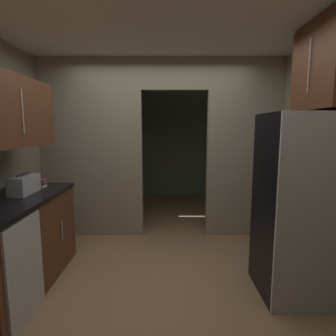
{
  "coord_description": "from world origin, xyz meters",
  "views": [
    {
      "loc": [
        0.11,
        -2.65,
        1.62
      ],
      "look_at": [
        0.1,
        0.39,
        1.18
      ],
      "focal_mm": 29.64,
      "sensor_mm": 36.0,
      "label": 1
    }
  ],
  "objects_px": {
    "refrigerator": "(301,207)",
    "book_stack": "(40,183)",
    "dishwasher": "(26,271)",
    "boombox": "(24,185)"
  },
  "relations": [
    {
      "from": "refrigerator",
      "to": "book_stack",
      "type": "bearing_deg",
      "value": 168.08
    },
    {
      "from": "refrigerator",
      "to": "dishwasher",
      "type": "xyz_separation_m",
      "value": [
        -2.45,
        -0.4,
        -0.44
      ]
    },
    {
      "from": "refrigerator",
      "to": "boombox",
      "type": "relative_size",
      "value": 4.62
    },
    {
      "from": "boombox",
      "to": "book_stack",
      "type": "bearing_deg",
      "value": 86.17
    },
    {
      "from": "boombox",
      "to": "book_stack",
      "type": "xyz_separation_m",
      "value": [
        0.02,
        0.31,
        -0.05
      ]
    },
    {
      "from": "refrigerator",
      "to": "book_stack",
      "type": "xyz_separation_m",
      "value": [
        -2.74,
        0.58,
        0.11
      ]
    },
    {
      "from": "book_stack",
      "to": "dishwasher",
      "type": "bearing_deg",
      "value": -73.5
    },
    {
      "from": "refrigerator",
      "to": "boombox",
      "type": "distance_m",
      "value": 2.77
    },
    {
      "from": "dishwasher",
      "to": "boombox",
      "type": "height_order",
      "value": "boombox"
    },
    {
      "from": "dishwasher",
      "to": "boombox",
      "type": "bearing_deg",
      "value": 115.04
    }
  ]
}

